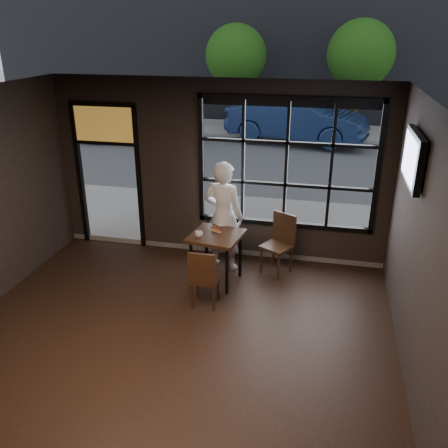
% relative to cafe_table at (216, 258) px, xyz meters
% --- Properties ---
extents(floor, '(6.00, 7.00, 0.02)m').
position_rel_cafe_table_xyz_m(floor, '(-0.22, -2.43, -0.44)').
color(floor, black).
rests_on(floor, ground).
extents(ceiling, '(6.00, 7.00, 0.02)m').
position_rel_cafe_table_xyz_m(ceiling, '(-0.22, -2.43, 2.78)').
color(ceiling, black).
rests_on(ceiling, ground).
extents(wall_right, '(0.04, 7.00, 3.20)m').
position_rel_cafe_table_xyz_m(wall_right, '(2.78, -2.43, 1.17)').
color(wall_right, black).
rests_on(wall_right, ground).
extents(window_frame, '(3.06, 0.12, 2.28)m').
position_rel_cafe_table_xyz_m(window_frame, '(0.98, 1.07, 1.37)').
color(window_frame, black).
rests_on(window_frame, ground).
extents(stained_transom, '(1.20, 0.06, 0.70)m').
position_rel_cafe_table_xyz_m(stained_transom, '(-2.32, 1.07, 1.92)').
color(stained_transom, orange).
rests_on(stained_transom, ground).
extents(street_asphalt, '(60.00, 41.00, 0.04)m').
position_rel_cafe_table_xyz_m(street_asphalt, '(-0.22, 21.57, -0.45)').
color(street_asphalt, '#545456').
rests_on(street_asphalt, ground).
extents(cafe_table, '(0.91, 0.91, 0.86)m').
position_rel_cafe_table_xyz_m(cafe_table, '(0.00, 0.00, 0.00)').
color(cafe_table, black).
rests_on(cafe_table, floor).
extents(chair_near, '(0.42, 0.42, 0.95)m').
position_rel_cafe_table_xyz_m(chair_near, '(0.00, -0.73, 0.05)').
color(chair_near, black).
rests_on(chair_near, floor).
extents(chair_window, '(0.61, 0.61, 1.04)m').
position_rel_cafe_table_xyz_m(chair_window, '(0.94, 0.53, 0.09)').
color(chair_window, black).
rests_on(chair_window, floor).
extents(man, '(0.78, 0.58, 1.94)m').
position_rel_cafe_table_xyz_m(man, '(0.01, 0.53, 0.54)').
color(man, white).
rests_on(man, floor).
extents(hotdog, '(0.22, 0.16, 0.06)m').
position_rel_cafe_table_xyz_m(hotdog, '(-0.02, 0.11, 0.46)').
color(hotdog, tan).
rests_on(hotdog, cafe_table).
extents(cup, '(0.14, 0.14, 0.10)m').
position_rel_cafe_table_xyz_m(cup, '(-0.24, -0.15, 0.47)').
color(cup, silver).
rests_on(cup, cafe_table).
extents(tv, '(0.13, 1.13, 0.66)m').
position_rel_cafe_table_xyz_m(tv, '(2.71, -0.62, 2.00)').
color(tv, black).
rests_on(tv, wall_right).
extents(navy_car, '(5.20, 2.68, 1.63)m').
position_rel_cafe_table_xyz_m(navy_car, '(0.49, 10.41, 0.48)').
color(navy_car, '#15264D').
rests_on(navy_car, street_asphalt).
extents(maroon_car, '(4.55, 2.04, 1.52)m').
position_rel_cafe_table_xyz_m(maroon_car, '(-5.47, 9.50, 0.43)').
color(maroon_car, '#4E1B10').
rests_on(maroon_car, street_asphalt).
extents(tree_left, '(2.40, 2.40, 4.10)m').
position_rel_cafe_table_xyz_m(tree_left, '(-2.17, 12.55, 2.46)').
color(tree_left, '#332114').
rests_on(tree_left, street_asphalt).
extents(tree_right, '(2.50, 2.50, 4.27)m').
position_rel_cafe_table_xyz_m(tree_right, '(2.56, 12.55, 2.57)').
color(tree_right, '#332114').
rests_on(tree_right, street_asphalt).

